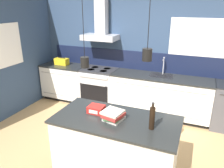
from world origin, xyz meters
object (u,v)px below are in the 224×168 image
at_px(bottle_on_island, 152,118).
at_px(oven_range, 99,87).
at_px(red_supply_box, 96,109).
at_px(yellow_toolbox, 62,61).
at_px(book_stack, 113,115).

bearing_deg(bottle_on_island, oven_range, 129.25).
height_order(red_supply_box, yellow_toolbox, yellow_toolbox).
distance_m(oven_range, red_supply_box, 2.25).
distance_m(oven_range, book_stack, 2.48).
bearing_deg(red_supply_box, bottle_on_island, -8.99).
bearing_deg(red_supply_box, oven_range, 114.61).
height_order(oven_range, book_stack, book_stack).
relative_size(book_stack, red_supply_box, 1.41).
relative_size(bottle_on_island, yellow_toolbox, 1.04).
bearing_deg(oven_range, bottle_on_island, -50.75).
xyz_separation_m(bottle_on_island, yellow_toolbox, (-2.78, 2.12, -0.07)).
bearing_deg(yellow_toolbox, bottle_on_island, -37.40).
relative_size(oven_range, bottle_on_island, 2.58).
bearing_deg(red_supply_box, book_stack, -19.51).
distance_m(book_stack, yellow_toolbox, 3.09).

